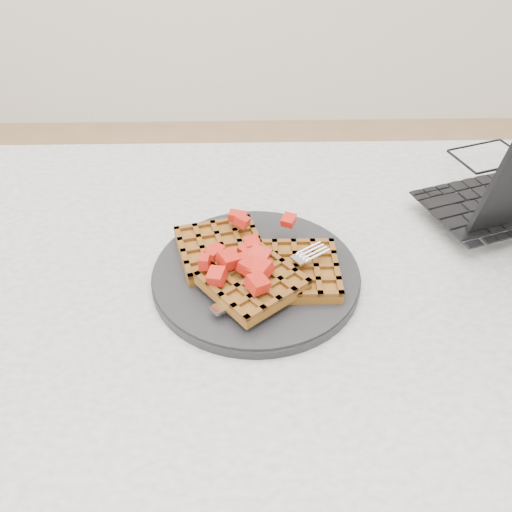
{
  "coord_description": "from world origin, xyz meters",
  "views": [
    {
      "loc": [
        -0.09,
        -0.51,
        1.24
      ],
      "look_at": [
        -0.08,
        0.03,
        0.79
      ],
      "focal_mm": 40.0,
      "sensor_mm": 36.0,
      "label": 1
    }
  ],
  "objects": [
    {
      "name": "plate",
      "position": [
        -0.08,
        0.03,
        0.76
      ],
      "size": [
        0.27,
        0.27,
        0.02
      ],
      "primitive_type": "cylinder",
      "color": "black",
      "rests_on": "table"
    },
    {
      "name": "fork",
      "position": [
        -0.05,
        0.01,
        0.77
      ],
      "size": [
        0.16,
        0.12,
        0.02
      ],
      "primitive_type": null,
      "rotation": [
        0.0,
        0.0,
        -0.96
      ],
      "color": "silver",
      "rests_on": "plate"
    },
    {
      "name": "strawberry_pile",
      "position": [
        -0.08,
        0.03,
        0.8
      ],
      "size": [
        0.15,
        0.15,
        0.02
      ],
      "primitive_type": null,
      "color": "#A10803",
      "rests_on": "waffles"
    },
    {
      "name": "waffles",
      "position": [
        -0.08,
        0.03,
        0.78
      ],
      "size": [
        0.21,
        0.21,
        0.03
      ],
      "color": "#91591E",
      "rests_on": "plate"
    },
    {
      "name": "table",
      "position": [
        0.0,
        0.0,
        0.64
      ],
      "size": [
        1.2,
        0.8,
        0.75
      ],
      "color": "silver",
      "rests_on": "ground"
    }
  ]
}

